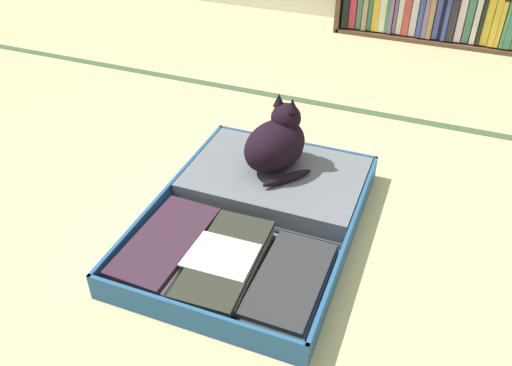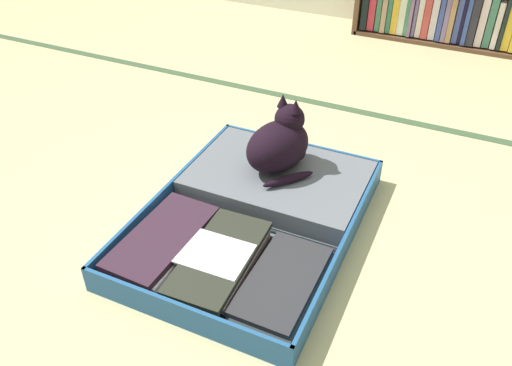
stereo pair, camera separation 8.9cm
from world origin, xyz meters
TOP-DOWN VIEW (x-y plane):
  - ground_plane at (0.00, 0.00)m, footprint 10.00×10.00m
  - tatami_border at (0.00, 1.15)m, footprint 4.80×0.05m
  - open_suitcase at (-0.13, 0.21)m, footprint 0.68×0.94m
  - black_cat at (-0.13, 0.43)m, footprint 0.28×0.32m

SIDE VIEW (x-z plane):
  - ground_plane at x=0.00m, z-range 0.00..0.00m
  - tatami_border at x=0.00m, z-range 0.00..0.00m
  - open_suitcase at x=-0.13m, z-range 0.00..0.09m
  - black_cat at x=-0.13m, z-range 0.06..0.33m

